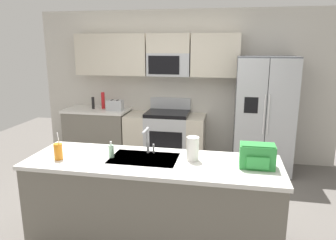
{
  "coord_description": "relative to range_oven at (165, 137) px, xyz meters",
  "views": [
    {
      "loc": [
        0.81,
        -3.4,
        2.03
      ],
      "look_at": [
        0.02,
        0.6,
        1.05
      ],
      "focal_mm": 33.96,
      "sensor_mm": 36.0,
      "label": 1
    }
  ],
  "objects": [
    {
      "name": "ground_plane",
      "position": [
        0.25,
        -1.8,
        -0.44
      ],
      "size": [
        9.0,
        9.0,
        0.0
      ],
      "primitive_type": "plane",
      "color": "#66605B",
      "rests_on": "ground"
    },
    {
      "name": "kitchen_wall_unit",
      "position": [
        0.11,
        0.28,
        1.03
      ],
      "size": [
        5.2,
        0.43,
        2.6
      ],
      "color": "beige",
      "rests_on": "ground"
    },
    {
      "name": "back_counter",
      "position": [
        -1.25,
        -0.0,
        0.01
      ],
      "size": [
        1.12,
        0.63,
        0.9
      ],
      "color": "slate",
      "rests_on": "ground"
    },
    {
      "name": "range_oven",
      "position": [
        0.0,
        0.0,
        0.0
      ],
      "size": [
        1.36,
        0.61,
        1.1
      ],
      "color": "#B7BABF",
      "rests_on": "ground"
    },
    {
      "name": "refrigerator",
      "position": [
        1.61,
        -0.07,
        0.48
      ],
      "size": [
        0.9,
        0.76,
        1.85
      ],
      "color": "#4C4F54",
      "rests_on": "ground"
    },
    {
      "name": "island_counter",
      "position": [
        0.34,
        -2.31,
        0.01
      ],
      "size": [
        2.53,
        0.81,
        0.9
      ],
      "color": "slate",
      "rests_on": "ground"
    },
    {
      "name": "toaster",
      "position": [
        -0.89,
        -0.05,
        0.55
      ],
      "size": [
        0.28,
        0.16,
        0.18
      ],
      "color": "#B7BABF",
      "rests_on": "back_counter"
    },
    {
      "name": "pepper_mill",
      "position": [
        -1.31,
        -0.0,
        0.56
      ],
      "size": [
        0.05,
        0.05,
        0.21
      ],
      "primitive_type": "cylinder",
      "color": "black",
      "rests_on": "back_counter"
    },
    {
      "name": "bottle_red",
      "position": [
        -1.15,
        0.06,
        0.6
      ],
      "size": [
        0.06,
        0.06,
        0.29
      ],
      "primitive_type": "cylinder",
      "color": "red",
      "rests_on": "back_counter"
    },
    {
      "name": "sink_faucet",
      "position": [
        0.24,
        -2.12,
        0.62
      ],
      "size": [
        0.08,
        0.21,
        0.28
      ],
      "color": "#B7BABF",
      "rests_on": "island_counter"
    },
    {
      "name": "drink_cup_orange",
      "position": [
        -0.59,
        -2.46,
        0.54
      ],
      "size": [
        0.08,
        0.08,
        0.28
      ],
      "color": "orange",
      "rests_on": "island_counter"
    },
    {
      "name": "soap_dispenser",
      "position": [
        -0.1,
        -2.31,
        0.53
      ],
      "size": [
        0.06,
        0.06,
        0.17
      ],
      "color": "#A5D8B2",
      "rests_on": "island_counter"
    },
    {
      "name": "paper_towel_roll",
      "position": [
        0.73,
        -2.23,
        0.58
      ],
      "size": [
        0.12,
        0.12,
        0.24
      ],
      "primitive_type": "cylinder",
      "color": "white",
      "rests_on": "island_counter"
    },
    {
      "name": "backpack",
      "position": [
        1.34,
        -2.3,
        0.57
      ],
      "size": [
        0.32,
        0.22,
        0.23
      ],
      "color": "green",
      "rests_on": "island_counter"
    }
  ]
}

